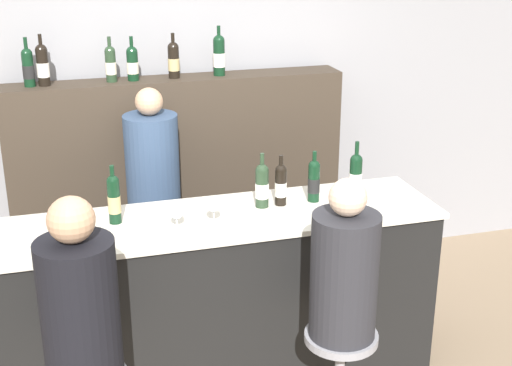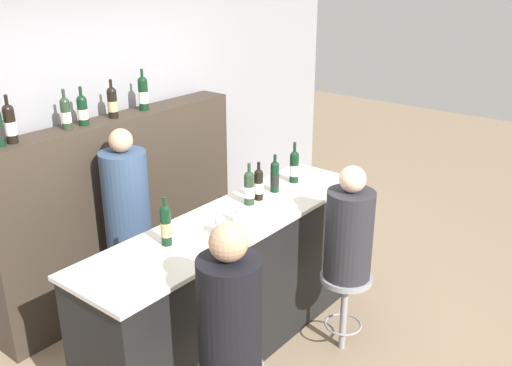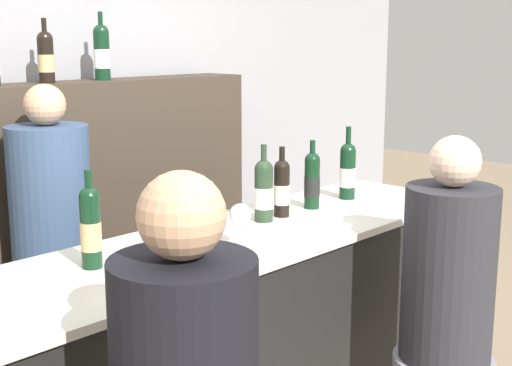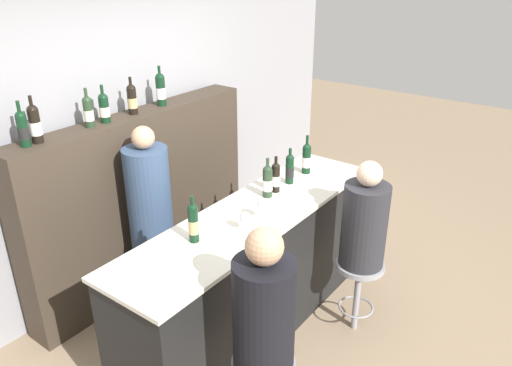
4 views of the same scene
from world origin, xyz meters
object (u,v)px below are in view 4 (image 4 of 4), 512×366
object	(u,v)px
wine_bottle_backbar_5	(161,89)
bartender	(152,228)
wine_bottle_counter_0	(193,222)
wine_bottle_backbar_1	(35,124)
wine_bottle_counter_2	(276,177)
wine_bottle_backbar_3	(104,108)
wine_bottle_backbar_0	(23,128)
wine_bottle_backbar_2	(88,111)
bar_stool_right	(359,277)
wine_bottle_counter_1	(267,181)
wine_bottle_backbar_4	(132,99)
guest_seated_right	(365,222)
guest_seated_left	(264,309)
wine_glass_0	(245,218)
wine_glass_1	(262,205)
wine_bottle_counter_4	(307,158)
wine_bottle_counter_3	(290,169)

from	to	relation	value
wine_bottle_backbar_5	bartender	distance (m)	1.18
wine_bottle_counter_0	wine_bottle_backbar_1	xyz separation A→B (m)	(-0.31, 1.15, 0.52)
wine_bottle_counter_2	wine_bottle_backbar_3	bearing A→B (deg)	120.28
wine_bottle_backbar_0	wine_bottle_backbar_2	world-z (taller)	wine_bottle_backbar_0
wine_bottle_backbar_1	bar_stool_right	distance (m)	2.61
wine_bottle_counter_1	wine_bottle_backbar_5	size ratio (longest dim) A/B	0.94
wine_bottle_counter_0	bartender	size ratio (longest dim) A/B	0.20
wine_bottle_backbar_4	guest_seated_right	distance (m)	2.07
wine_bottle_backbar_0	guest_seated_left	xyz separation A→B (m)	(0.16, -1.88, -0.70)
wine_bottle_backbar_4	wine_bottle_counter_2	bearing A→B (deg)	-71.07
wine_bottle_counter_2	guest_seated_left	size ratio (longest dim) A/B	0.34
wine_glass_0	wine_glass_1	size ratio (longest dim) A/B	0.88
wine_bottle_backbar_0	wine_bottle_backbar_4	bearing A→B (deg)	0.00
wine_bottle_counter_1	wine_bottle_counter_2	bearing A→B (deg)	0.00
wine_bottle_counter_4	wine_glass_1	size ratio (longest dim) A/B	2.13
guest_seated_left	bar_stool_right	xyz separation A→B (m)	(1.27, 0.00, -0.51)
wine_bottle_counter_3	wine_glass_1	bearing A→B (deg)	-163.71
wine_bottle_backbar_1	wine_glass_0	bearing A→B (deg)	-65.46
wine_glass_1	bar_stool_right	xyz separation A→B (m)	(0.53, -0.55, -0.68)
wine_bottle_counter_4	guest_seated_left	bearing A→B (deg)	-155.85
wine_bottle_counter_1	wine_bottle_counter_4	xyz separation A→B (m)	(0.57, -0.00, 0.00)
wine_bottle_backbar_5	bartender	size ratio (longest dim) A/B	0.21
wine_glass_0	bar_stool_right	size ratio (longest dim) A/B	0.23
wine_bottle_counter_4	wine_bottle_backbar_1	world-z (taller)	wine_bottle_backbar_1
bartender	wine_bottle_counter_2	bearing A→B (deg)	-51.81
wine_bottle_backbar_4	guest_seated_right	xyz separation A→B (m)	(0.49, -1.88, -0.72)
wine_bottle_counter_1	wine_bottle_backbar_4	bearing A→B (deg)	103.82
wine_bottle_counter_0	wine_bottle_backbar_1	world-z (taller)	wine_bottle_backbar_1
wine_bottle_counter_2	guest_seated_left	world-z (taller)	guest_seated_left
wine_bottle_counter_0	guest_seated_left	world-z (taller)	guest_seated_left
wine_glass_1	wine_bottle_backbar_4	bearing A→B (deg)	88.23
wine_bottle_counter_0	guest_seated_right	bearing A→B (deg)	-35.46
wine_bottle_counter_3	wine_bottle_backbar_2	bearing A→B (deg)	131.46
wine_bottle_backbar_5	guest_seated_right	xyz separation A→B (m)	(0.17, -1.88, -0.74)
wine_bottle_counter_2	wine_bottle_backbar_3	world-z (taller)	wine_bottle_backbar_3
wine_bottle_counter_0	bar_stool_right	bearing A→B (deg)	-35.46
wine_bottle_counter_1	wine_bottle_backbar_5	distance (m)	1.27
wine_bottle_backbar_4	guest_seated_right	size ratio (longest dim) A/B	0.36
wine_bottle_counter_1	wine_bottle_counter_4	bearing A→B (deg)	-0.00
wine_bottle_backbar_3	bar_stool_right	world-z (taller)	wine_bottle_backbar_3
wine_bottle_counter_2	wine_bottle_backbar_2	bearing A→B (deg)	125.32
wine_bottle_counter_1	guest_seated_left	world-z (taller)	guest_seated_left
wine_glass_0	guest_seated_left	xyz separation A→B (m)	(-0.54, -0.55, -0.15)
wine_bottle_backbar_2	wine_glass_1	size ratio (longest dim) A/B	1.87
wine_bottle_counter_2	wine_bottle_backbar_2	size ratio (longest dim) A/B	1.00
guest_seated_left	bar_stool_right	distance (m)	1.37
wine_bottle_counter_1	wine_bottle_backbar_1	world-z (taller)	wine_bottle_backbar_1
wine_bottle_backbar_1	wine_bottle_backbar_0	bearing A→B (deg)	180.00
wine_bottle_backbar_0	wine_bottle_backbar_5	world-z (taller)	wine_bottle_backbar_5
bar_stool_right	wine_bottle_backbar_4	bearing A→B (deg)	104.48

